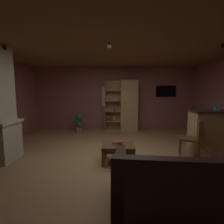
{
  "coord_description": "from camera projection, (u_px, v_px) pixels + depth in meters",
  "views": [
    {
      "loc": [
        0.14,
        -3.72,
        1.56
      ],
      "look_at": [
        0.0,
        0.4,
        1.05
      ],
      "focal_mm": 26.6,
      "sensor_mm": 36.0,
      "label": 1
    }
  ],
  "objects": [
    {
      "name": "floor",
      "position": [
        111.0,
        159.0,
        3.89
      ],
      "size": [
        6.39,
        6.09,
        0.02
      ],
      "primitive_type": "cube",
      "color": "#A37A4C",
      "rests_on": "ground"
    },
    {
      "name": "wall_back",
      "position": [
        114.0,
        99.0,
        6.78
      ],
      "size": [
        6.51,
        0.06,
        2.54
      ],
      "primitive_type": "cube",
      "color": "#8E544C",
      "rests_on": "ground"
    },
    {
      "name": "ceiling",
      "position": [
        111.0,
        45.0,
        3.58
      ],
      "size": [
        6.39,
        6.09,
        0.02
      ],
      "primitive_type": "cube",
      "color": "brown"
    },
    {
      "name": "window_pane_back",
      "position": [
        109.0,
        96.0,
        6.75
      ],
      "size": [
        0.58,
        0.01,
        0.8
      ],
      "primitive_type": "cube",
      "color": "white"
    },
    {
      "name": "bookshelf_cabinet",
      "position": [
        127.0,
        106.0,
        6.53
      ],
      "size": [
        1.28,
        0.41,
        1.99
      ],
      "color": "tan",
      "rests_on": "ground"
    },
    {
      "name": "kitchen_bar_counter",
      "position": [
        222.0,
        132.0,
        4.13
      ],
      "size": [
        1.56,
        0.61,
        1.1
      ],
      "color": "tan",
      "rests_on": "ground"
    },
    {
      "name": "tissue_box",
      "position": [
        217.0,
        108.0,
        4.02
      ],
      "size": [
        0.15,
        0.15,
        0.11
      ],
      "primitive_type": "cube",
      "rotation": [
        0.0,
        0.0,
        -0.28
      ],
      "color": "#598CBF",
      "rests_on": "kitchen_bar_counter"
    },
    {
      "name": "leather_couch",
      "position": [
        169.0,
        187.0,
        2.19
      ],
      "size": [
        1.54,
        1.05,
        0.84
      ],
      "color": "#382116",
      "rests_on": "ground"
    },
    {
      "name": "coffee_table",
      "position": [
        118.0,
        148.0,
        3.65
      ],
      "size": [
        0.7,
        0.58,
        0.41
      ],
      "color": "brown",
      "rests_on": "ground"
    },
    {
      "name": "table_book_0",
      "position": [
        117.0,
        144.0,
        3.6
      ],
      "size": [
        0.12,
        0.1,
        0.02
      ],
      "primitive_type": "cube",
      "rotation": [
        0.0,
        0.0,
        -0.15
      ],
      "color": "#387247",
      "rests_on": "coffee_table"
    },
    {
      "name": "table_book_1",
      "position": [
        115.0,
        142.0,
        3.67
      ],
      "size": [
        0.13,
        0.12,
        0.03
      ],
      "primitive_type": "cube",
      "rotation": [
        0.0,
        0.0,
        0.13
      ],
      "color": "#B22D2D",
      "rests_on": "coffee_table"
    },
    {
      "name": "table_book_2",
      "position": [
        120.0,
        142.0,
        3.61
      ],
      "size": [
        0.14,
        0.12,
        0.02
      ],
      "primitive_type": "cube",
      "rotation": [
        0.0,
        0.0,
        0.05
      ],
      "color": "brown",
      "rests_on": "coffee_table"
    },
    {
      "name": "dining_chair",
      "position": [
        193.0,
        136.0,
        3.85
      ],
      "size": [
        0.52,
        0.52,
        0.92
      ],
      "color": "brown",
      "rests_on": "ground"
    },
    {
      "name": "potted_floor_plant",
      "position": [
        79.0,
        122.0,
        6.36
      ],
      "size": [
        0.35,
        0.34,
        0.74
      ],
      "color": "#B77051",
      "rests_on": "ground"
    },
    {
      "name": "wall_mounted_tv",
      "position": [
        166.0,
        91.0,
        6.62
      ],
      "size": [
        0.78,
        0.06,
        0.44
      ],
      "color": "black"
    },
    {
      "name": "track_light_spot_0",
      "position": [
        5.0,
        48.0,
        3.45
      ],
      "size": [
        0.07,
        0.07,
        0.09
      ],
      "primitive_type": "cylinder",
      "color": "black"
    },
    {
      "name": "track_light_spot_1",
      "position": [
        109.0,
        46.0,
        3.36
      ],
      "size": [
        0.07,
        0.07,
        0.09
      ],
      "primitive_type": "cylinder",
      "color": "black"
    },
    {
      "name": "track_light_spot_2",
      "position": [
        223.0,
        46.0,
        3.35
      ],
      "size": [
        0.07,
        0.07,
        0.09
      ],
      "primitive_type": "cylinder",
      "color": "black"
    }
  ]
}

